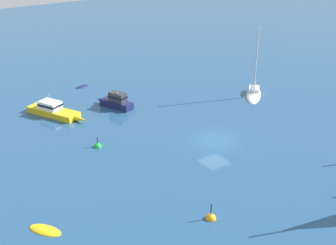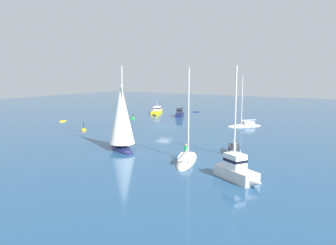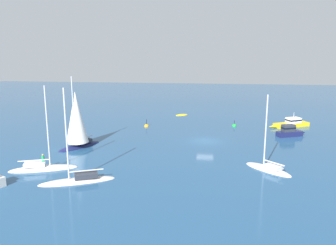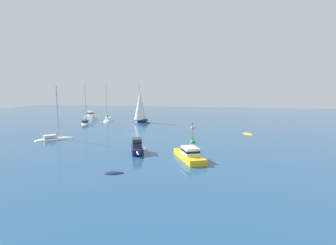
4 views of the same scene
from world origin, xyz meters
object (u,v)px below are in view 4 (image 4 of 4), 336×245
at_px(yacht_1, 54,139).
at_px(sailboat, 140,108).
at_px(tender_1, 114,173).
at_px(channel_buoy, 192,128).
at_px(mooring_buoy, 193,143).
at_px(launch, 137,147).
at_px(powerboat, 189,154).
at_px(yacht, 107,121).
at_px(motor_cruiser, 90,116).
at_px(tender, 248,134).
at_px(sloop, 86,123).

bearing_deg(yacht_1, sailboat, 30.40).
bearing_deg(tender_1, channel_buoy, 66.84).
bearing_deg(channel_buoy, yacht_1, -48.91).
bearing_deg(yacht_1, mooring_buoy, -39.11).
bearing_deg(channel_buoy, launch, -9.94).
distance_m(powerboat, mooring_buoy, 9.77).
xyz_separation_m(powerboat, channel_buoy, (-24.93, -2.77, -0.57)).
bearing_deg(yacht, channel_buoy, 51.32).
bearing_deg(mooring_buoy, motor_cruiser, -129.88).
distance_m(tender, tender_1, 30.11).
height_order(yacht, launch, yacht).
distance_m(tender_1, launch, 8.54).
height_order(yacht_1, mooring_buoy, yacht_1).
distance_m(powerboat, channel_buoy, 25.09).
bearing_deg(launch, yacht_1, -132.65).
relative_size(tender, channel_buoy, 1.72).
bearing_deg(motor_cruiser, sloop, 142.70).
height_order(powerboat, mooring_buoy, powerboat).
xyz_separation_m(yacht_1, launch, (5.76, 16.02, 0.57)).
relative_size(powerboat, sloop, 0.74).
xyz_separation_m(powerboat, sloop, (-27.57, -28.72, -0.39)).
height_order(yacht_1, sailboat, sailboat).
xyz_separation_m(sailboat, mooring_buoy, (22.41, 15.74, -3.60)).
distance_m(yacht, launch, 36.45).
distance_m(yacht_1, powerboat, 24.04).
relative_size(tender_1, launch, 0.44).
distance_m(sailboat, launch, 32.09).
relative_size(sloop, launch, 2.06).
bearing_deg(powerboat, launch, 49.54).
distance_m(yacht, powerboat, 41.70).
bearing_deg(motor_cruiser, yacht, -176.14).
bearing_deg(powerboat, motor_cruiser, 14.91).
height_order(motor_cruiser, channel_buoy, motor_cruiser).
height_order(sailboat, launch, sailboat).
distance_m(sloop, launch, 33.92).
relative_size(motor_cruiser, launch, 1.05).
height_order(tender, launch, launch).
relative_size(tender, sailboat, 0.28).
relative_size(tender, powerboat, 0.38).
xyz_separation_m(yacht, channel_buoy, (7.94, 22.88, -0.14)).
xyz_separation_m(sloop, mooring_buoy, (17.85, 27.99, -0.18)).
xyz_separation_m(yacht, yacht_1, (25.46, 2.78, 0.01)).
bearing_deg(channel_buoy, yacht, -109.14).
xyz_separation_m(tender, yacht, (-13.24, -33.71, 0.15)).
xyz_separation_m(tender_1, mooring_buoy, (-16.56, 5.57, 0.01)).
bearing_deg(yacht, sailboat, 65.86).
distance_m(yacht, yacht_1, 25.62).
bearing_deg(sloop, mooring_buoy, -145.37).
relative_size(powerboat, mooring_buoy, 5.33).
height_order(sailboat, channel_buoy, sailboat).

